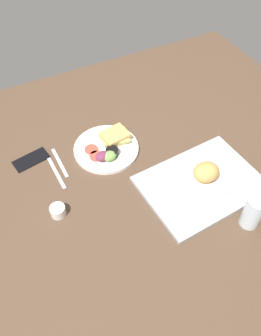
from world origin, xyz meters
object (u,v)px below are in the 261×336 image
Objects in this scene: serving_tray at (201,184)px; drinking_glass at (253,212)px; plate_with_salad at (108,147)px; espresso_cup at (58,211)px; fork at (60,162)px; bread_plate_near at (206,175)px; cell_phone at (31,159)px; knife at (56,172)px.

drinking_glass is at bearing 104.54° from serving_tray.
espresso_cup is (29.05, 20.96, 0.24)cm from plate_with_salad.
drinking_glass is at bearing 40.53° from fork.
bread_plate_near reaches higher than cell_phone.
serving_tray is 3.33× the size of drinking_glass.
knife is at bearing 112.70° from cell_phone.
espresso_cup is 0.39× the size of cell_phone.
espresso_cup is (59.34, -33.61, -4.76)cm from drinking_glass.
serving_tray is 22.99cm from drinking_glass.
cell_phone reaches higher than knife.
espresso_cup is 24.90cm from fork.
fork is at bearing -36.67° from bread_plate_near.
cell_phone is at bearing -36.14° from bread_plate_near.
cell_phone is at bearing -148.84° from knife.
drinking_glass reaches higher than knife.
cell_phone is (30.75, -9.11, -1.36)cm from plate_with_salad.
plate_with_salad is 2.02× the size of drinking_glass.
drinking_glass reaches higher than serving_tray.
serving_tray reaches higher than knife.
drinking_glass is (-3.76, 21.85, 2.16)cm from bread_plate_near.
espresso_cup is at bearing -11.94° from bread_plate_near.
serving_tray is 2.37× the size of knife.
plate_with_salad reaches higher than knife.
espresso_cup is 30.16cm from cell_phone.
drinking_glass is at bearing 99.77° from bread_plate_near.
fork is 0.89× the size of knife.
plate_with_salad is (26.53, -32.72, -2.84)cm from bread_plate_near.
bread_plate_near is at bearing -80.23° from drinking_glass.
espresso_cup is 0.29× the size of knife.
fork is at bearing 140.78° from knife.
cell_phone is (55.46, -42.19, -0.40)cm from serving_tray.
serving_tray is at bearing -75.46° from drinking_glass.
plate_with_salad is 1.90× the size of cell_phone.
drinking_glass reaches higher than espresso_cup.
plate_with_salad is 4.87× the size of espresso_cup.
plate_with_salad is at bearing 82.05° from fork.
drinking_glass is at bearing 122.98° from cell_phone.
fork is at bearing -109.73° from espresso_cup.
fork is 12.10cm from cell_phone.
bread_plate_near is 0.70× the size of plate_with_salad.
plate_with_salad is at bearing -144.19° from espresso_cup.
bread_plate_near is 71.05cm from cell_phone.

